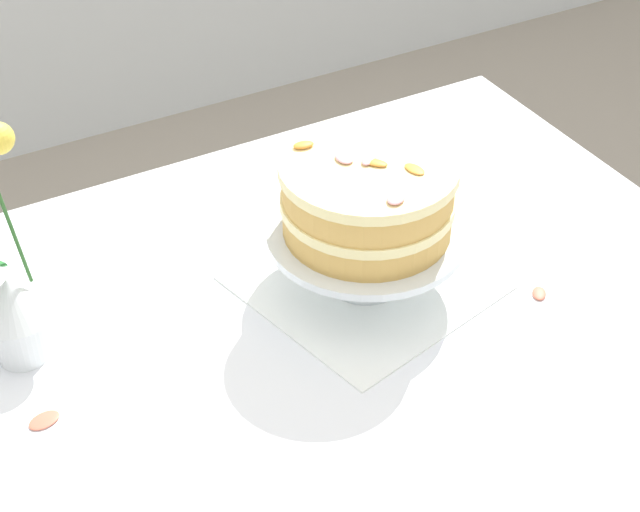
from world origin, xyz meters
The scene contains 8 objects.
dining_table centered at (0.00, -0.03, 0.65)m, with size 1.40×1.00×0.74m.
linen_napkin centered at (0.17, 0.06, 0.74)m, with size 0.32×0.32×0.00m, color white.
cake_stand centered at (0.17, 0.06, 0.82)m, with size 0.29×0.29×0.10m.
layer_cake centered at (0.17, 0.06, 0.90)m, with size 0.25×0.25×0.12m.
flower_vase centered at (-0.32, 0.16, 0.87)m, with size 0.10×0.10×0.35m.
loose_petal_0 centered at (0.38, -0.08, 0.74)m, with size 0.03×0.02×0.01m, color #E56B51.
loose_petal_1 centered at (0.38, 0.15, 0.74)m, with size 0.03×0.03×0.01m, color pink.
loose_petal_3 centered at (-0.33, 0.02, 0.74)m, with size 0.04×0.03×0.00m, color #E56B51.
Camera 1 is at (-0.44, -0.90, 1.70)m, focal length 56.00 mm.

